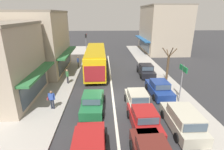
% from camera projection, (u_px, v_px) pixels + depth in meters
% --- Properties ---
extents(ground_plane, '(140.00, 140.00, 0.00)m').
position_uv_depth(ground_plane, '(113.00, 99.00, 16.58)').
color(ground_plane, '#2D2D30').
extents(lane_centre_line, '(0.20, 28.00, 0.01)m').
position_uv_depth(lane_centre_line, '(111.00, 83.00, 20.35)').
color(lane_centre_line, silver).
rests_on(lane_centre_line, ground).
extents(sidewalk_left, '(5.20, 44.00, 0.14)m').
position_uv_depth(sidewalk_left, '(56.00, 78.00, 21.90)').
color(sidewalk_left, '#A39E96').
rests_on(sidewalk_left, ground).
extents(kerb_right, '(2.80, 44.00, 0.12)m').
position_uv_depth(kerb_right, '(158.00, 76.00, 22.50)').
color(kerb_right, '#A39E96').
rests_on(kerb_right, ground).
extents(shopfront_mid_block, '(9.08, 9.16, 8.05)m').
position_uv_depth(shopfront_mid_block, '(33.00, 43.00, 23.03)').
color(shopfront_mid_block, '#B2A38E').
rests_on(shopfront_mid_block, ground).
extents(building_right_far, '(8.64, 11.21, 9.27)m').
position_uv_depth(building_right_far, '(163.00, 29.00, 35.97)').
color(building_right_far, '#B2A38E').
rests_on(building_right_far, ground).
extents(city_bus, '(2.90, 10.90, 3.23)m').
position_uv_depth(city_bus, '(96.00, 59.00, 23.69)').
color(city_bus, yellow).
rests_on(city_bus, ground).
extents(wagon_behind_bus_near, '(2.00, 4.53, 1.58)m').
position_uv_depth(wagon_behind_bus_near, '(89.00, 150.00, 9.36)').
color(wagon_behind_bus_near, maroon).
rests_on(wagon_behind_bus_near, ground).
extents(sedan_adjacent_lane_trail, '(2.01, 4.26, 1.47)m').
position_uv_depth(sedan_adjacent_lane_trail, '(93.00, 102.00, 14.62)').
color(sedan_adjacent_lane_trail, '#1E6638').
rests_on(sedan_adjacent_lane_trail, ground).
extents(hatchback_queue_gap_filler, '(1.87, 3.73, 1.54)m').
position_uv_depth(hatchback_queue_gap_filler, '(137.00, 100.00, 14.94)').
color(hatchback_queue_gap_filler, '#B7B29E').
rests_on(hatchback_queue_gap_filler, ground).
extents(sedan_queue_far_back, '(2.02, 4.26, 1.47)m').
position_uv_depth(sedan_queue_far_back, '(144.00, 119.00, 12.24)').
color(sedan_queue_far_back, maroon).
rests_on(sedan_queue_far_back, ground).
extents(parked_wagon_kerb_front, '(1.95, 4.50, 1.58)m').
position_uv_depth(parked_wagon_kerb_front, '(183.00, 120.00, 12.01)').
color(parked_wagon_kerb_front, '#B7B29E').
rests_on(parked_wagon_kerb_front, ground).
extents(parked_sedan_kerb_second, '(2.01, 4.26, 1.47)m').
position_uv_depth(parked_sedan_kerb_second, '(159.00, 88.00, 17.31)').
color(parked_sedan_kerb_second, navy).
rests_on(parked_sedan_kerb_second, ground).
extents(parked_sedan_kerb_third, '(1.98, 4.24, 1.47)m').
position_uv_depth(parked_sedan_kerb_third, '(146.00, 70.00, 22.81)').
color(parked_sedan_kerb_third, black).
rests_on(parked_sedan_kerb_third, ground).
extents(traffic_light_downstreet, '(0.33, 0.24, 4.20)m').
position_uv_depth(traffic_light_downstreet, '(86.00, 41.00, 32.15)').
color(traffic_light_downstreet, gray).
rests_on(traffic_light_downstreet, ground).
extents(directional_road_sign, '(0.10, 1.40, 3.60)m').
position_uv_depth(directional_road_sign, '(182.00, 75.00, 14.92)').
color(directional_road_sign, gray).
rests_on(directional_road_sign, ground).
extents(street_tree_right, '(1.65, 1.74, 4.44)m').
position_uv_depth(street_tree_right, '(168.00, 68.00, 19.19)').
color(street_tree_right, brown).
rests_on(street_tree_right, ground).
extents(pedestrian_with_handbag_near, '(0.66, 0.28, 1.63)m').
position_uv_depth(pedestrian_with_handbag_near, '(52.00, 99.00, 14.33)').
color(pedestrian_with_handbag_near, '#232838').
rests_on(pedestrian_with_handbag_near, sidewalk_left).
extents(pedestrian_browsing_midblock, '(0.38, 0.49, 1.63)m').
position_uv_depth(pedestrian_browsing_midblock, '(67.00, 76.00, 19.70)').
color(pedestrian_browsing_midblock, '#333338').
rests_on(pedestrian_browsing_midblock, sidewalk_left).
extents(pedestrian_far_walker, '(0.22, 0.57, 1.63)m').
position_uv_depth(pedestrian_far_walker, '(78.00, 61.00, 25.46)').
color(pedestrian_far_walker, '#4C4742').
rests_on(pedestrian_far_walker, sidewalk_left).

